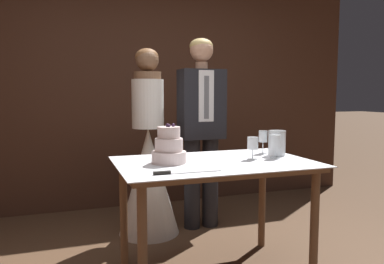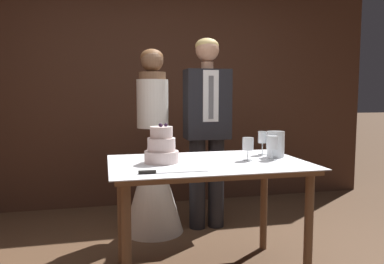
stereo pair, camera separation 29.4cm
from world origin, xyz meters
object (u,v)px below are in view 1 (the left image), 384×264
wine_glass_near (253,144)px  wine_glass_far (263,138)px  cake_knife (174,173)px  wine_glass_middle (275,142)px  cake_table (214,175)px  hurricane_candle (277,144)px  groom (201,122)px  tiered_cake (169,148)px  bride (149,167)px

wine_glass_near → wine_glass_far: bearing=45.7°
cake_knife → wine_glass_near: wine_glass_near is taller
wine_glass_near → wine_glass_middle: size_ratio=0.94×
cake_table → wine_glass_far: size_ratio=7.43×
hurricane_candle → groom: 0.91m
cake_knife → groom: 1.38m
tiered_cake → bride: bride is taller
cake_knife → hurricane_candle: size_ratio=2.17×
cake_table → tiered_cake: tiered_cake is taller
wine_glass_far → tiered_cake: bearing=-169.3°
tiered_cake → wine_glass_middle: size_ratio=1.56×
cake_knife → wine_glass_near: bearing=24.4°
tiered_cake → wine_glass_middle: tiered_cake is taller
wine_glass_near → groom: bearing=91.7°
cake_table → hurricane_candle: bearing=7.4°
cake_knife → wine_glass_far: (0.84, 0.48, 0.11)m
wine_glass_far → cake_table: bearing=-159.0°
cake_knife → wine_glass_middle: bearing=19.0°
tiered_cake → groom: groom is taller
wine_glass_middle → bride: size_ratio=0.10×
cake_table → wine_glass_middle: size_ratio=7.83×
wine_glass_near → cake_table: bearing=176.5°
cake_knife → wine_glass_middle: (0.82, 0.26, 0.11)m
wine_glass_far → hurricane_candle: bearing=-65.5°
cake_knife → wine_glass_far: bearing=30.7°
wine_glass_near → groom: 0.95m
bride → groom: bearing=-0.0°
hurricane_candle → bride: bride is taller
wine_glass_near → bride: bride is taller
cake_table → cake_knife: 0.48m
wine_glass_near → hurricane_candle: (0.25, 0.09, -0.02)m
cake_knife → bride: bearing=85.6°
cake_knife → groom: size_ratio=0.23×
wine_glass_middle → hurricane_candle: 0.13m
wine_glass_middle → bride: (-0.70, 0.96, -0.31)m
wine_glass_middle → hurricane_candle: hurricane_candle is taller
wine_glass_far → hurricane_candle: hurricane_candle is taller
cake_table → groom: 1.00m
wine_glass_far → groom: 0.78m
wine_glass_near → bride: 1.13m
tiered_cake → wine_glass_near: tiered_cake is taller
cake_knife → groom: bearing=64.3°
tiered_cake → cake_knife: (-0.06, -0.33, -0.09)m
tiered_cake → cake_knife: tiered_cake is taller
cake_knife → wine_glass_far: wine_glass_far is taller
cake_table → groom: bearing=74.9°
cake_table → groom: (0.25, 0.93, 0.29)m
wine_glass_near → hurricane_candle: hurricane_candle is taller
hurricane_candle → cake_knife: bearing=-157.8°
cake_table → bride: (-0.25, 0.93, -0.10)m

